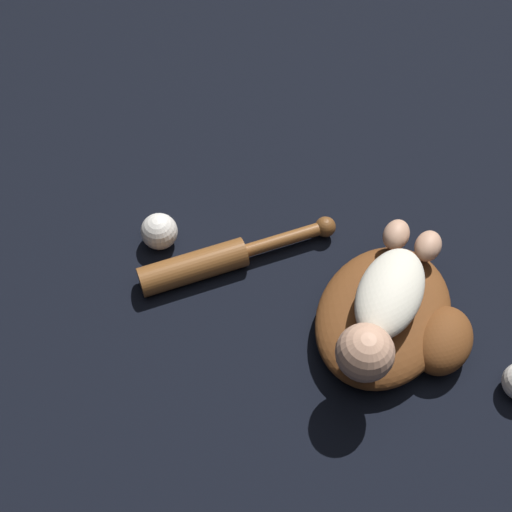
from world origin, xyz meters
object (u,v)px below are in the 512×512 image
(baseball_bat, at_px, (217,260))
(baby_figure, at_px, (384,306))
(baseball, at_px, (159,231))
(baseball_glove, at_px, (393,319))

(baseball_bat, bearing_deg, baby_figure, 110.69)
(baseball_bat, distance_m, baseball, 0.14)
(baby_figure, distance_m, baseball_bat, 0.37)
(baseball_glove, relative_size, baseball_bat, 0.96)
(baseball_glove, distance_m, baby_figure, 0.09)
(baseball_glove, distance_m, baseball, 0.51)
(baseball_glove, height_order, baseball_bat, baseball_glove)
(baby_figure, relative_size, baseball_bat, 0.88)
(baseball, bearing_deg, baby_figure, 110.56)
(baseball_bat, bearing_deg, baseball_glove, 115.75)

